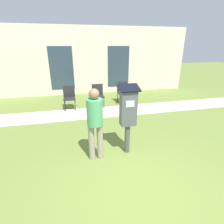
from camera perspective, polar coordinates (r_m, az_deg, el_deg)
name	(u,v)px	position (r m, az deg, el deg)	size (l,w,h in m)	color
ground_plane	(140,194)	(3.30, 9.19, -24.83)	(40.00, 40.00, 0.00)	olive
sidewalk	(101,112)	(6.51, -3.55, -0.04)	(12.00, 1.10, 0.02)	beige
building_facade	(90,61)	(9.02, -7.07, 16.15)	(10.00, 0.26, 3.20)	beige
parking_meter	(128,111)	(3.78, 5.29, 0.25)	(0.44, 0.31, 1.59)	#4C4C4C
person_standing	(95,120)	(3.57, -5.59, -2.56)	(0.32, 0.32, 1.58)	gray
outdoor_chair_left	(69,96)	(6.91, -13.79, 5.16)	(0.44, 0.44, 0.90)	#262628
outdoor_chair_middle	(98,94)	(7.03, -4.65, 5.98)	(0.44, 0.44, 0.90)	#262628
outdoor_chair_right	(123,90)	(7.53, 3.49, 7.04)	(0.44, 0.44, 0.90)	#262628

